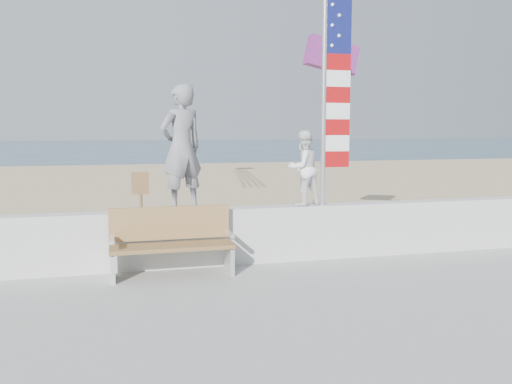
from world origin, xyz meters
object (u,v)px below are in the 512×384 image
bench (172,241)px  flag (331,89)px  child (303,168)px  adult (181,148)px

bench → flag: flag is taller
child → adult: bearing=-19.0°
adult → bench: 1.45m
child → flag: flag is taller
adult → flag: bearing=156.3°
flag → adult: bearing=180.0°
flag → bench: bearing=-170.4°
adult → flag: size_ratio=0.55×
child → flag: bearing=161.0°
adult → flag: (2.46, -0.00, 0.94)m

